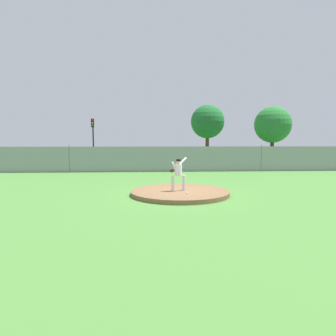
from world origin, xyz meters
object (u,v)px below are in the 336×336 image
baseball (187,193)px  traffic_light_near (93,133)px  pitcher_youth (178,171)px  parked_car_red (125,158)px  traffic_cone_orange (75,167)px  parked_car_champagne (163,158)px  parked_car_slate (34,158)px  parked_car_navy (235,158)px

baseball → traffic_light_near: (-7.61, 19.46, 3.03)m
pitcher_youth → parked_car_red: size_ratio=0.32×
traffic_light_near → traffic_cone_orange: bearing=-92.8°
parked_car_champagne → parked_car_red: bearing=179.1°
baseball → parked_car_slate: (-12.14, 15.10, 0.60)m
parked_car_red → parked_car_champagne: size_ratio=1.03×
parked_car_slate → parked_car_champagne: bearing=1.6°
parked_car_navy → parked_car_slate: 18.74m
parked_car_navy → pitcher_youth: bearing=-115.3°
parked_car_slate → parked_car_champagne: 11.80m
parked_car_champagne → traffic_light_near: bearing=151.0°
baseball → parked_car_champagne: 15.45m
parked_car_navy → traffic_cone_orange: bearing=-170.5°
parked_car_slate → parked_car_red: size_ratio=0.98×
pitcher_youth → traffic_cone_orange: size_ratio=2.78×
pitcher_youth → parked_car_champagne: (-0.03, 14.75, -0.31)m
parked_car_navy → parked_car_champagne: size_ratio=0.90×
baseball → traffic_light_near: size_ratio=0.02×
parked_car_slate → traffic_cone_orange: 4.79m
pitcher_youth → parked_car_champagne: bearing=90.1°
parked_car_navy → traffic_light_near: traffic_light_near is taller
parked_car_slate → parked_car_champagne: (11.80, 0.33, -0.06)m
parked_car_navy → parked_car_champagne: bearing=179.1°
parked_car_red → parked_car_champagne: 3.59m
traffic_cone_orange → pitcher_youth: bearing=-58.1°
parked_car_red → parked_car_navy: bearing=-0.9°
baseball → parked_car_champagne: parked_car_champagne is taller
pitcher_youth → parked_car_red: bearing=103.7°
parked_car_red → traffic_light_near: (-3.68, 3.97, 2.41)m
pitcher_youth → baseball: bearing=-65.2°
pitcher_youth → traffic_light_near: size_ratio=0.32×
pitcher_youth → traffic_light_near: (-7.29, 18.78, 2.18)m
baseball → parked_car_navy: (6.60, 15.32, 0.60)m
pitcher_youth → parked_car_slate: 18.65m
baseball → traffic_cone_orange: (-7.93, 12.89, 0.03)m
pitcher_youth → parked_car_red: 15.25m
pitcher_youth → traffic_cone_orange: bearing=121.9°
parked_car_champagne → traffic_cone_orange: parked_car_champagne is taller
baseball → parked_car_navy: 16.70m
parked_car_champagne → traffic_cone_orange: size_ratio=8.43×
parked_car_navy → traffic_light_near: 15.00m
parked_car_navy → parked_car_red: (-10.53, 0.17, 0.02)m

